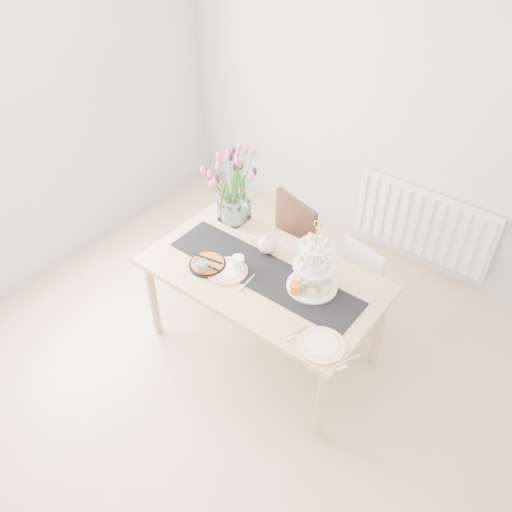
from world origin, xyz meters
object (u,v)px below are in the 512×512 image
Objects in this scene: cake_stand at (313,272)px; tulip_vase at (233,178)px; dining_table at (263,281)px; mug_orange at (296,289)px; mug_grey at (202,267)px; cream_jug at (310,282)px; plate_right at (321,345)px; mug_white at (238,263)px; chair_white at (350,287)px; radiator at (423,224)px; chair_brown at (283,244)px; teapot at (267,245)px; tart_tin at (208,264)px; plate_left at (227,271)px.

tulip_vase is at bearing 163.32° from cake_stand.
mug_orange is (0.28, -0.04, 0.12)m from dining_table.
mug_grey is (0.21, -0.59, -0.32)m from tulip_vase.
cream_jug is at bearing -17.08° from tulip_vase.
mug_white is at bearing 164.40° from plate_right.
mug_grey is (-0.65, -0.32, 0.00)m from cream_jug.
cream_jug reaches higher than chair_white.
dining_table is (-0.50, -1.56, 0.22)m from radiator.
chair_brown is at bearing 115.71° from mug_white.
teapot is (0.12, -0.38, 0.31)m from chair_brown.
plate_right is at bearing -50.20° from cake_stand.
mug_orange is (-0.05, -0.12, -0.09)m from cake_stand.
cream_jug reaches higher than tart_tin.
cream_jug is at bearing -96.69° from radiator.
teapot is at bearing -113.70° from radiator.
tulip_vase is 1.36× the size of cake_stand.
radiator is 13.45× the size of cream_jug.
dining_table is 5.66× the size of plate_right.
plate_left is (-0.70, -1.70, 0.31)m from radiator.
mug_white is at bearing -162.75° from cream_jug.
cream_jug is at bearing 20.90° from tart_tin.
mug_grey is (-0.82, -1.81, 0.35)m from radiator.
teapot is 2.31× the size of mug_grey.
mug_orange is (0.39, -0.22, -0.02)m from teapot.
teapot is 0.90m from plate_right.
radiator is at bearing 83.71° from cake_stand.
plate_right is (1.18, -0.63, -0.36)m from tulip_vase.
mug_white is (-0.48, -0.15, 0.01)m from cream_jug.
cream_jug is 0.57m from plate_left.
radiator is 1.60× the size of chair_white.
dining_table is at bearing -166.11° from cream_jug.
radiator is 1.36× the size of chair_brown.
tulip_vase is at bearing 110.20° from tart_tin.
mug_grey is at bearing -131.46° from teapot.
cream_jug reaches higher than radiator.
tart_tin is (-0.73, -0.73, 0.33)m from chair_white.
mug_orange reaches higher than chair_white.
teapot is 0.77× the size of plate_right.
tulip_vase is at bearing 147.47° from dining_table.
tart_tin is 2.72× the size of mug_orange.
plate_left is 0.86m from plate_right.
cake_stand reaches higher than mug_orange.
cream_jug is (-0.01, -0.00, -0.10)m from cake_stand.
radiator is 1.65m from mug_orange.
radiator is at bearing 67.77° from plate_left.
teapot reaches higher than cream_jug.
tulip_vase is 7.44× the size of cream_jug.
chair_white is at bearing -96.05° from radiator.
radiator is 5.48× the size of teapot.
mug_grey is 0.64m from mug_orange.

